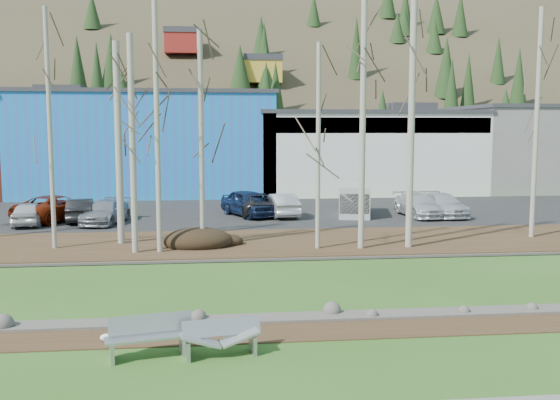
{
  "coord_description": "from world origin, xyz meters",
  "views": [
    {
      "loc": [
        -0.83,
        -13.8,
        5.35
      ],
      "look_at": [
        1.86,
        10.87,
        2.5
      ],
      "focal_mm": 40.0,
      "sensor_mm": 36.0,
      "label": 1
    }
  ],
  "objects": [
    {
      "name": "river",
      "position": [
        0.0,
        7.2,
        0.0
      ],
      "size": [
        80.0,
        8.0,
        0.9
      ],
      "primitive_type": null,
      "color": "#152432",
      "rests_on": "ground"
    },
    {
      "name": "seagull",
      "position": [
        -3.49,
        1.65,
        0.16
      ],
      "size": [
        0.41,
        0.19,
        0.29
      ],
      "rotation": [
        0.0,
        0.0,
        -0.13
      ],
      "color": "gold",
      "rests_on": "ground"
    },
    {
      "name": "parking_lot",
      "position": [
        0.0,
        25.0,
        0.07
      ],
      "size": [
        80.0,
        14.0,
        0.14
      ],
      "primitive_type": "cube",
      "color": "black",
      "rests_on": "ground"
    },
    {
      "name": "car_3",
      "position": [
        -6.72,
        21.1,
        0.77
      ],
      "size": [
        2.57,
        4.63,
        1.27
      ],
      "primitive_type": "imported",
      "rotation": [
        0.0,
        0.0,
        -0.19
      ],
      "color": "gray",
      "rests_on": "parking_lot"
    },
    {
      "name": "dirt_strip",
      "position": [
        0.0,
        2.1,
        0.01
      ],
      "size": [
        80.0,
        1.8,
        0.03
      ],
      "primitive_type": "cube",
      "color": "#382616",
      "rests_on": "ground"
    },
    {
      "name": "birch_3",
      "position": [
        -3.09,
        12.65,
        5.35
      ],
      "size": [
        0.22,
        0.22,
        10.41
      ],
      "color": "#A9A399",
      "rests_on": "far_bank"
    },
    {
      "name": "dirt_mound",
      "position": [
        -1.5,
        13.75,
        0.45
      ],
      "size": [
        3.1,
        2.18,
        0.61
      ],
      "primitive_type": "ellipsoid",
      "color": "black",
      "rests_on": "far_bank"
    },
    {
      "name": "car_8",
      "position": [
        12.84,
        21.92,
        0.81
      ],
      "size": [
        2.21,
        4.72,
        1.33
      ],
      "primitive_type": "imported",
      "rotation": [
        0.0,
        0.0,
        0.08
      ],
      "color": "silver",
      "rests_on": "parking_lot"
    },
    {
      "name": "birch_6",
      "position": [
        3.71,
        12.7,
        4.57
      ],
      "size": [
        0.19,
        0.19,
        8.84
      ],
      "color": "#A9A399",
      "rests_on": "far_bank"
    },
    {
      "name": "car_5",
      "position": [
        3.24,
        22.82,
        0.83
      ],
      "size": [
        1.91,
        4.3,
        1.37
      ],
      "primitive_type": "imported",
      "rotation": [
        0.0,
        0.0,
        3.25
      ],
      "color": "silver",
      "rests_on": "parking_lot"
    },
    {
      "name": "building_grey",
      "position": [
        28.0,
        39.0,
        3.66
      ],
      "size": [
        14.28,
        12.24,
        7.3
      ],
      "color": "slate",
      "rests_on": "ground"
    },
    {
      "name": "birch_9",
      "position": [
        14.48,
        14.42,
        5.57
      ],
      "size": [
        0.23,
        0.23,
        10.83
      ],
      "color": "#A9A399",
      "rests_on": "far_bank"
    },
    {
      "name": "far_bank",
      "position": [
        0.0,
        14.5,
        0.07
      ],
      "size": [
        80.0,
        7.0,
        0.15
      ],
      "primitive_type": "cube",
      "color": "#382616",
      "rests_on": "ground"
    },
    {
      "name": "ground",
      "position": [
        0.0,
        0.0,
        0.0
      ],
      "size": [
        200.0,
        200.0,
        0.0
      ],
      "primitive_type": "plane",
      "color": "#305319",
      "rests_on": "ground"
    },
    {
      "name": "near_bank_rocks",
      "position": [
        0.0,
        3.1,
        0.0
      ],
      "size": [
        80.0,
        0.8,
        0.5
      ],
      "primitive_type": null,
      "color": "#47423D",
      "rests_on": "ground"
    },
    {
      "name": "car_1",
      "position": [
        -8.23,
        22.0,
        0.79
      ],
      "size": [
        1.92,
        4.11,
        1.3
      ],
      "primitive_type": "imported",
      "rotation": [
        0.0,
        0.0,
        3.28
      ],
      "color": "black",
      "rests_on": "parking_lot"
    },
    {
      "name": "birch_5",
      "position": [
        -1.29,
        13.66,
        4.88
      ],
      "size": [
        0.24,
        0.24,
        9.47
      ],
      "color": "#A9A399",
      "rests_on": "far_bank"
    },
    {
      "name": "bench_intact",
      "position": [
        -2.37,
        0.63,
        0.49
      ],
      "size": [
        2.03,
        0.96,
        0.98
      ],
      "rotation": [
        0.0,
        0.0,
        0.21
      ],
      "color": "#A5A8AA",
      "rests_on": "ground"
    },
    {
      "name": "building_blue",
      "position": [
        -6.0,
        39.0,
        4.16
      ],
      "size": [
        20.4,
        12.24,
        8.3
      ],
      "color": "#127DD2",
      "rests_on": "ground"
    },
    {
      "name": "birch_1",
      "position": [
        -7.73,
        13.98,
        5.31
      ],
      "size": [
        0.19,
        0.19,
        10.31
      ],
      "color": "#A9A399",
      "rests_on": "far_bank"
    },
    {
      "name": "car_4",
      "position": [
        1.32,
        23.11,
        0.92
      ],
      "size": [
        3.66,
        4.95,
        1.57
      ],
      "primitive_type": "imported",
      "rotation": [
        0.0,
        0.0,
        0.45
      ],
      "color": "#172545",
      "rests_on": "parking_lot"
    },
    {
      "name": "building_white",
      "position": [
        12.0,
        38.98,
        3.41
      ],
      "size": [
        18.36,
        12.24,
        6.8
      ],
      "color": "silver",
      "rests_on": "ground"
    },
    {
      "name": "car_2",
      "position": [
        -9.68,
        22.52,
        0.87
      ],
      "size": [
        4.57,
        5.79,
        1.46
      ],
      "primitive_type": "imported",
      "rotation": [
        0.0,
        0.0,
        2.67
      ],
      "color": "maroon",
      "rests_on": "parking_lot"
    },
    {
      "name": "car_7",
      "position": [
        11.38,
        21.92,
        0.81
      ],
      "size": [
        2.21,
        4.72,
        1.33
      ],
      "primitive_type": "imported",
      "rotation": [
        0.0,
        0.0,
        0.08
      ],
      "color": "silver",
      "rests_on": "parking_lot"
    },
    {
      "name": "birch_7",
      "position": [
        7.76,
        12.56,
        6.01
      ],
      "size": [
        0.29,
        0.29,
        11.73
      ],
      "color": "#A9A399",
      "rests_on": "far_bank"
    },
    {
      "name": "car_0",
      "position": [
        -10.74,
        20.94,
        0.78
      ],
      "size": [
        1.93,
        3.93,
        1.29
      ],
      "primitive_type": "imported",
      "rotation": [
        0.0,
        0.0,
        3.25
      ],
      "color": "silver",
      "rests_on": "parking_lot"
    },
    {
      "name": "bench_damaged",
      "position": [
        -0.68,
        0.55,
        0.42
      ],
      "size": [
        1.94,
        0.91,
        0.83
      ],
      "rotation": [
        0.0,
        0.0,
        0.17
      ],
      "color": "#A5A8AA",
      "rests_on": "ground"
    },
    {
      "name": "birch_2",
      "position": [
        -4.99,
        14.87,
        4.67
      ],
      "size": [
        0.32,
        0.32,
        9.04
      ],
      "color": "#A9A399",
      "rests_on": "far_bank"
    },
    {
      "name": "car_6",
      "position": [
        1.73,
        23.66,
        0.81
      ],
      "size": [
        2.99,
        5.15,
        1.35
      ],
      "primitive_type": "imported",
      "rotation": [
        0.0,
        0.0,
        3.3
      ],
      "color": "#232325",
      "rests_on": "parking_lot"
    },
    {
      "name": "hillside",
      "position": [
        0.0,
        84.0,
        17.5
      ],
      "size": [
        160.0,
        72.0,
        35.0
      ],
      "primitive_type": null,
      "color": "#332A1D",
      "rests_on": "ground"
    },
    {
      "name": "birch_8",
      "position": [
        5.6,
        12.51,
        5.54
      ],
      "size": [
        0.26,
        0.26,
        10.78
      ],
      "color": "#A9A399",
      "rests_on": "far_bank"
    },
    {
      "name": "birch_4",
      "position": [
        -4.11,
        12.64,
        4.68
      ],
      "size": [
        0.26,
        0.26,
        9.07
      ],
      "color": "#A9A399",
      "rests_on": "far_bank"
    },
    {
      "name": "van_white",
      "position": [
        7.61,
        22.67,
        1.07
      ],
      "size": [
        2.61,
        4.54,
        1.87
      ],
      "rotation": [
        0.0,
        0.0,
        -0.2
      ],
      "color": "silver",
      "rests_on": "parking_lot"
    },
    {
      "name": "far_bank_rocks",
      "position": [
        0.0,
        11.3,
        0.0
      ],
      "size": [
        80.0,
        0.8,
        0.46
      ],
      "primitive_type": null,
      "color": "#47423D",
      "rests_on": "ground"
    }
  ]
}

